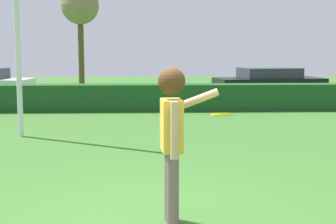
{
  "coord_description": "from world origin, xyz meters",
  "views": [
    {
      "loc": [
        -0.05,
        -5.34,
        1.97
      ],
      "look_at": [
        0.2,
        0.97,
        1.15
      ],
      "focal_mm": 51.89,
      "sensor_mm": 36.0,
      "label": 1
    }
  ],
  "objects_px": {
    "person": "(173,128)",
    "frisbee": "(222,115)",
    "maple_tree": "(80,8)",
    "parked_car_black": "(269,82)"
  },
  "relations": [
    {
      "from": "person",
      "to": "frisbee",
      "type": "bearing_deg",
      "value": -3.1
    },
    {
      "from": "frisbee",
      "to": "maple_tree",
      "type": "distance_m",
      "value": 16.41
    },
    {
      "from": "person",
      "to": "maple_tree",
      "type": "height_order",
      "value": "maple_tree"
    },
    {
      "from": "maple_tree",
      "to": "parked_car_black",
      "type": "bearing_deg",
      "value": -15.67
    },
    {
      "from": "frisbee",
      "to": "parked_car_black",
      "type": "bearing_deg",
      "value": 73.93
    },
    {
      "from": "person",
      "to": "maple_tree",
      "type": "distance_m",
      "value": 16.29
    },
    {
      "from": "parked_car_black",
      "to": "maple_tree",
      "type": "relative_size",
      "value": 0.96
    },
    {
      "from": "parked_car_black",
      "to": "maple_tree",
      "type": "xyz_separation_m",
      "value": [
        -7.63,
        2.14,
        3.03
      ]
    },
    {
      "from": "person",
      "to": "frisbee",
      "type": "relative_size",
      "value": 7.03
    },
    {
      "from": "person",
      "to": "maple_tree",
      "type": "bearing_deg",
      "value": 101.3
    }
  ]
}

